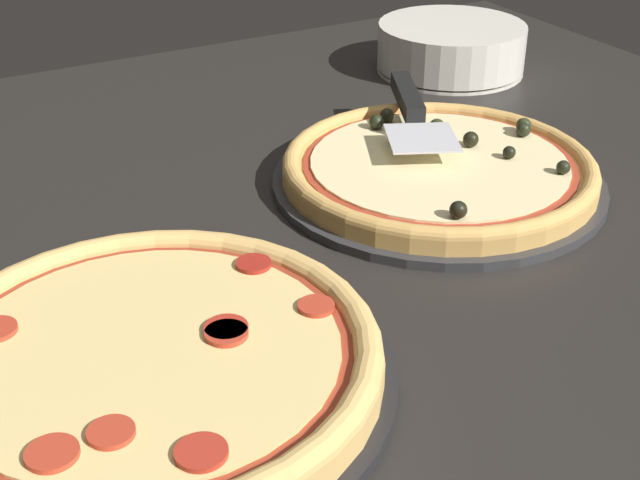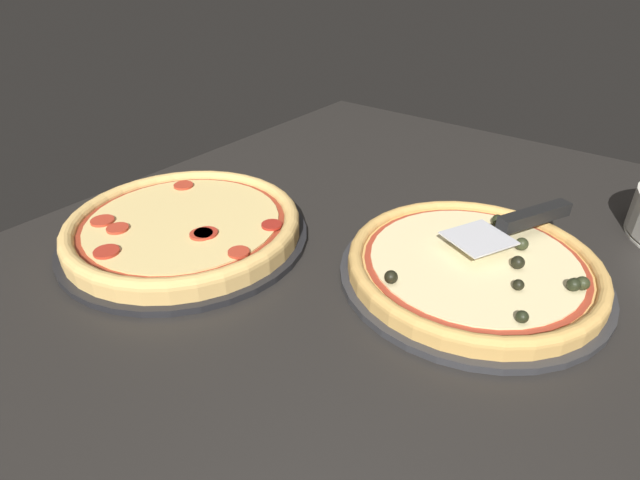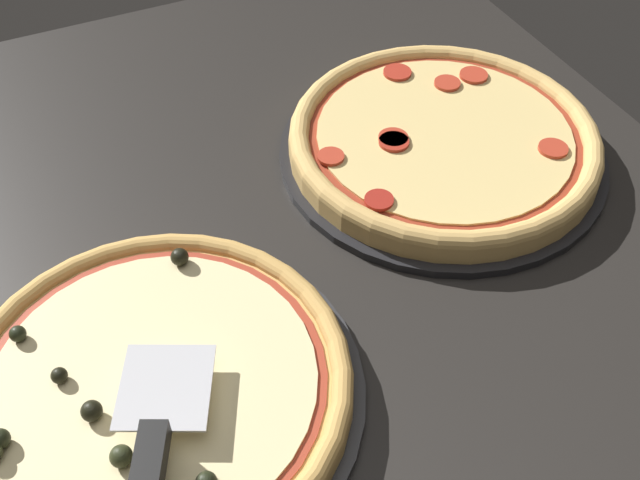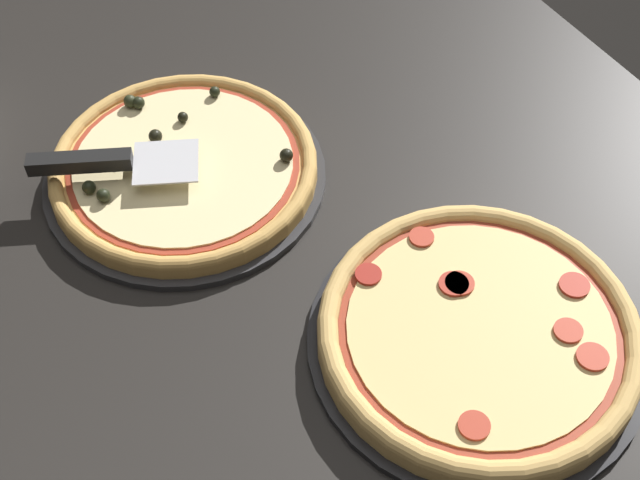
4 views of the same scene
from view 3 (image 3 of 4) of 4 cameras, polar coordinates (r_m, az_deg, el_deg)
ground_plane at (r=71.53cm, az=-8.54°, el=-9.67°), size 124.83×119.59×3.60cm
pizza_pan_front at (r=68.01cm, az=-12.31°, el=-11.53°), size 36.46×36.46×1.00cm
pizza_front at (r=66.45cm, az=-12.59°, el=-10.70°), size 34.27×34.27×3.91cm
pizza_pan_back at (r=89.13cm, az=9.23°, el=6.55°), size 37.93×37.93×1.00cm
pizza_back at (r=87.77cm, az=9.39°, el=7.64°), size 35.66×35.66×3.29cm
serving_spatula at (r=58.41cm, az=-13.01°, el=-17.38°), size 20.94×13.29×2.00cm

